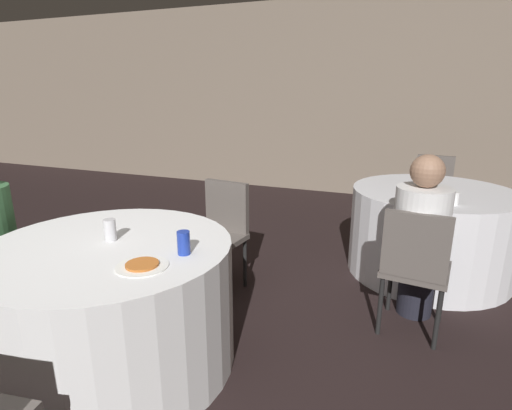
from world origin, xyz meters
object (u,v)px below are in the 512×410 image
at_px(table_near, 114,305).
at_px(chair_near_north, 221,225).
at_px(chair_far_south, 415,262).
at_px(table_far, 430,232).
at_px(person_white_shirt, 420,242).
at_px(soda_can_silver, 110,230).
at_px(chair_far_north, 433,188).
at_px(soda_can_blue, 184,243).
at_px(pizza_plate_near, 142,265).

relative_size(table_near, chair_near_north, 1.58).
bearing_deg(chair_far_south, table_far, 90.00).
height_order(table_near, person_white_shirt, person_white_shirt).
distance_m(chair_far_south, soda_can_silver, 1.83).
distance_m(chair_far_south, person_white_shirt, 0.17).
height_order(table_near, chair_far_south, chair_far_south).
relative_size(chair_far_north, soda_can_blue, 7.02).
bearing_deg(table_far, soda_can_blue, -123.26).
relative_size(person_white_shirt, soda_can_silver, 9.64).
distance_m(table_far, chair_far_north, 1.09).
height_order(table_far, person_white_shirt, person_white_shirt).
relative_size(pizza_plate_near, soda_can_silver, 2.04).
relative_size(table_far, chair_near_north, 1.57).
bearing_deg(chair_far_north, soda_can_silver, 61.19).
distance_m(table_far, pizza_plate_near, 2.56).
relative_size(chair_near_north, soda_can_silver, 7.02).
relative_size(table_far, chair_far_south, 1.57).
bearing_deg(soda_can_blue, person_white_shirt, 41.30).
xyz_separation_m(person_white_shirt, pizza_plate_near, (-1.25, -1.21, 0.15)).
bearing_deg(soda_can_silver, table_near, -66.80).
height_order(chair_far_north, soda_can_blue, soda_can_blue).
xyz_separation_m(table_far, chair_near_north, (-1.56, -0.89, 0.15)).
relative_size(chair_near_north, pizza_plate_near, 3.43).
distance_m(chair_far_north, pizza_plate_near, 3.51).
xyz_separation_m(chair_near_north, person_white_shirt, (1.45, -0.03, 0.08)).
bearing_deg(table_near, chair_far_north, 59.93).
xyz_separation_m(pizza_plate_near, soda_can_blue, (0.11, 0.20, 0.05)).
bearing_deg(soda_can_silver, table_far, 47.46).
xyz_separation_m(chair_far_north, soda_can_blue, (-1.30, -3.00, 0.28)).
bearing_deg(chair_far_south, chair_near_north, 179.82).
bearing_deg(table_near, pizza_plate_near, -25.53).
xyz_separation_m(table_far, soda_can_blue, (-1.26, -1.92, 0.43)).
bearing_deg(soda_can_blue, table_near, -175.52).
bearing_deg(chair_far_north, table_far, 90.00).
xyz_separation_m(chair_far_south, person_white_shirt, (0.02, 0.15, 0.08)).
relative_size(table_near, person_white_shirt, 1.15).
xyz_separation_m(table_near, soda_can_blue, (0.46, 0.04, 0.43)).
bearing_deg(soda_can_blue, chair_far_south, 37.11).
bearing_deg(chair_near_north, table_near, 90.00).
bearing_deg(soda_can_silver, person_white_shirt, 31.14).
bearing_deg(person_white_shirt, table_far, 90.00).
distance_m(table_far, chair_far_south, 1.09).
xyz_separation_m(chair_far_north, pizza_plate_near, (-1.41, -3.21, 0.23)).
bearing_deg(chair_far_north, person_white_shirt, 87.66).
xyz_separation_m(chair_near_north, chair_far_north, (1.60, 1.97, 0.00)).
xyz_separation_m(table_far, chair_far_south, (-0.13, -1.07, 0.15)).
bearing_deg(soda_can_silver, pizza_plate_near, -30.99).
bearing_deg(chair_far_north, pizza_plate_near, 68.40).
relative_size(person_white_shirt, soda_can_blue, 9.64).
xyz_separation_m(table_near, soda_can_silver, (-0.02, 0.06, 0.43)).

